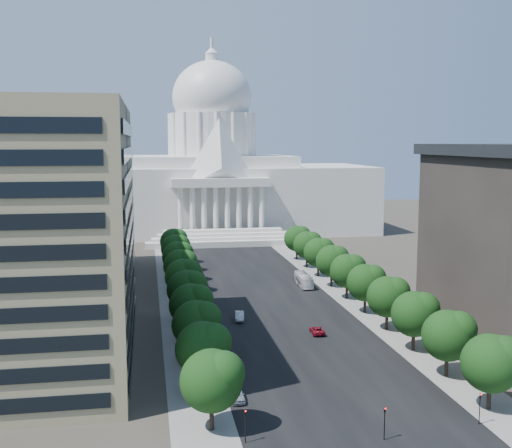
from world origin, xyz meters
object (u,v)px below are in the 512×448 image
car_dark_a (223,351)px  car_silver (240,316)px  car_parked (237,395)px  car_red (317,330)px  city_bus (304,280)px  car_dark_b (207,307)px

car_dark_a → car_silver: size_ratio=0.84×
car_silver → car_parked: 38.74m
car_dark_a → car_red: bearing=28.0°
car_silver → city_bus: bearing=61.9°
car_silver → city_bus: city_bus is taller
car_red → city_bus: size_ratio=0.43×
car_dark_b → city_bus: 31.03m
car_silver → car_red: bearing=-33.9°
car_dark_a → car_red: size_ratio=0.89×
car_red → city_bus: 38.52m
car_red → car_dark_b: 26.66m
city_bus → car_red: bearing=-98.7°
car_dark_a → car_red: car_dark_a is taller
car_dark_b → car_parked: car_parked is taller
car_dark_a → car_silver: bearing=77.1°
car_silver → city_bus: size_ratio=0.46×
car_silver → city_bus: (19.38, 26.74, 0.69)m
car_dark_b → car_parked: size_ratio=1.14×
car_silver → car_parked: car_silver is taller
car_dark_a → car_parked: size_ratio=0.88×
car_parked → car_silver: bearing=82.1°
car_dark_b → car_red: bearing=-50.9°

